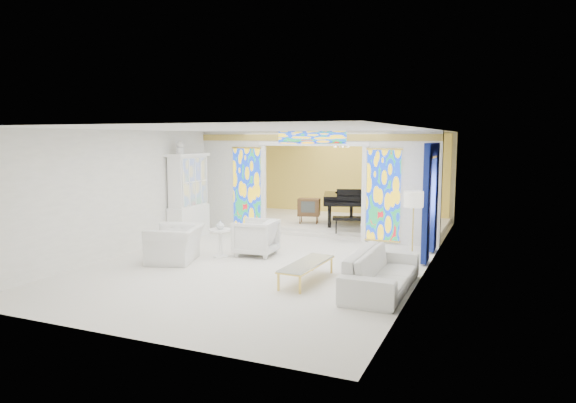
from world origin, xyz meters
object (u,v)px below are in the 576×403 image
at_px(sofa, 382,271).
at_px(tv_console, 309,207).
at_px(china_cabinet, 188,197).
at_px(armchair_left, 175,244).
at_px(coffee_table, 307,264).
at_px(armchair_right, 256,237).
at_px(grand_piano, 353,199).

relative_size(sofa, tv_console, 3.25).
height_order(china_cabinet, tv_console, china_cabinet).
relative_size(armchair_left, coffee_table, 0.72).
relative_size(armchair_left, armchair_right, 1.31).
distance_m(china_cabinet, grand_piano, 4.99).
relative_size(china_cabinet, coffee_table, 1.57).
xyz_separation_m(armchair_right, coffee_table, (1.95, -1.68, -0.08)).
bearing_deg(armchair_right, china_cabinet, -119.53).
bearing_deg(tv_console, armchair_left, -117.47).
distance_m(armchair_left, armchair_right, 1.91).
distance_m(china_cabinet, tv_console, 3.74).
relative_size(grand_piano, tv_console, 4.07).
height_order(china_cabinet, grand_piano, china_cabinet).
bearing_deg(sofa, armchair_left, 85.59).
bearing_deg(grand_piano, armchair_right, -122.54).
bearing_deg(armchair_right, grand_piano, 159.52).
relative_size(coffee_table, grand_piano, 0.55).
height_order(armchair_left, coffee_table, armchair_left).
relative_size(armchair_right, sofa, 0.38).
distance_m(armchair_left, grand_piano, 6.22).
bearing_deg(sofa, tv_console, 32.67).
bearing_deg(grand_piano, china_cabinet, -158.92).
height_order(armchair_left, sofa, armchair_left).
relative_size(china_cabinet, sofa, 1.09).
bearing_deg(sofa, china_cabinet, 64.79).
xyz_separation_m(china_cabinet, tv_console, (2.65, 2.60, -0.49)).
bearing_deg(china_cabinet, tv_console, 44.44).
relative_size(china_cabinet, armchair_right, 2.86).
distance_m(armchair_left, sofa, 4.86).
height_order(armchair_right, tv_console, tv_console).
distance_m(sofa, tv_console, 6.57).
xyz_separation_m(armchair_left, coffee_table, (3.36, -0.38, -0.06)).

